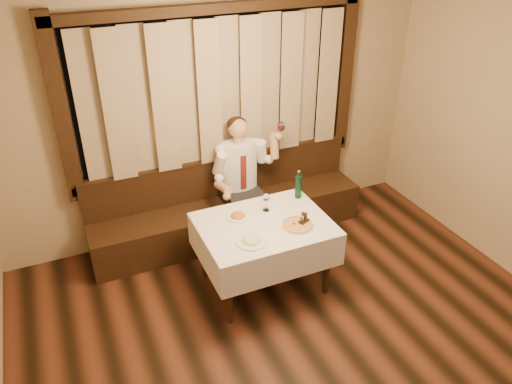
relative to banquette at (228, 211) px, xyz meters
name	(u,v)px	position (x,y,z in m)	size (l,w,h in m)	color
room	(304,191)	(0.00, -1.75, 1.19)	(5.01, 6.01, 2.81)	black
banquette	(228,211)	(0.00, 0.00, 0.00)	(3.20, 0.61, 0.94)	black
dining_table	(264,232)	(0.00, -1.02, 0.34)	(1.27, 0.97, 0.76)	black
pizza	(297,225)	(0.27, -1.20, 0.46)	(0.31, 0.31, 0.03)	white
pasta_red	(238,214)	(-0.20, -0.82, 0.48)	(0.23, 0.23, 0.08)	white
pasta_cream	(251,239)	(-0.24, -1.26, 0.49)	(0.29, 0.29, 0.10)	white
green_bottle	(298,186)	(0.53, -0.72, 0.58)	(0.07, 0.07, 0.31)	#12542F
table_wine_glass	(266,198)	(0.11, -0.82, 0.59)	(0.07, 0.07, 0.20)	white
cruet_caddy	(304,220)	(0.35, -1.18, 0.49)	(0.13, 0.10, 0.12)	black
seated_man	(242,172)	(0.15, -0.09, 0.53)	(0.81, 0.60, 1.45)	black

